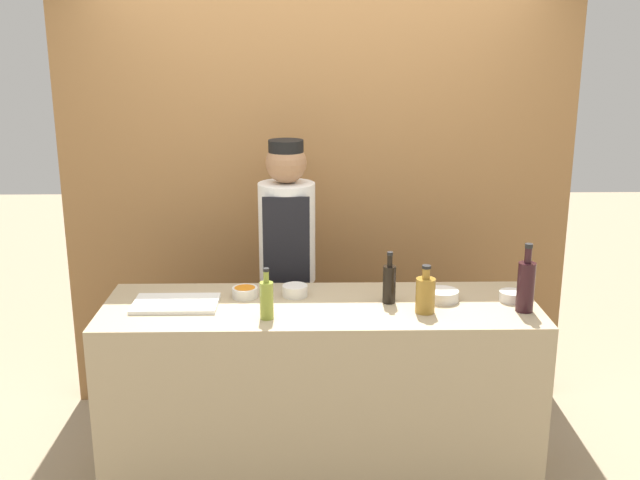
# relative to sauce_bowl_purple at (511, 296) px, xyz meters

# --- Properties ---
(cabinet_wall) EXTENTS (2.93, 0.18, 2.40)m
(cabinet_wall) POSITION_rel_sauce_bowl_purple_xyz_m (-0.91, 0.97, 0.22)
(cabinet_wall) COLOR olive
(cabinet_wall) RESTS_ON ground_plane
(counter) EXTENTS (2.04, 0.64, 0.96)m
(counter) POSITION_rel_sauce_bowl_purple_xyz_m (-0.91, -0.04, -0.51)
(counter) COLOR tan
(counter) RESTS_ON ground_plane
(sauce_bowl_purple) EXTENTS (0.12, 0.12, 0.05)m
(sauce_bowl_purple) POSITION_rel_sauce_bowl_purple_xyz_m (0.00, 0.00, 0.00)
(sauce_bowl_purple) COLOR silver
(sauce_bowl_purple) RESTS_ON counter
(sauce_bowl_orange) EXTENTS (0.12, 0.12, 0.05)m
(sauce_bowl_orange) POSITION_rel_sauce_bowl_purple_xyz_m (-1.27, 0.08, 0.00)
(sauce_bowl_orange) COLOR silver
(sauce_bowl_orange) RESTS_ON counter
(sauce_bowl_red) EXTENTS (0.12, 0.12, 0.05)m
(sauce_bowl_red) POSITION_rel_sauce_bowl_purple_xyz_m (-1.03, 0.09, 0.00)
(sauce_bowl_red) COLOR silver
(sauce_bowl_red) RESTS_ON counter
(sauce_bowl_white) EXTENTS (0.16, 0.16, 0.05)m
(sauce_bowl_white) POSITION_rel_sauce_bowl_purple_xyz_m (-0.33, 0.01, 0.00)
(sauce_bowl_white) COLOR silver
(sauce_bowl_white) RESTS_ON counter
(cutting_board) EXTENTS (0.39, 0.25, 0.02)m
(cutting_board) POSITION_rel_sauce_bowl_purple_xyz_m (-1.59, -0.04, -0.02)
(cutting_board) COLOR white
(cutting_board) RESTS_ON counter
(bottle_soy) EXTENTS (0.06, 0.06, 0.25)m
(bottle_soy) POSITION_rel_sauce_bowl_purple_xyz_m (-0.59, -0.01, 0.07)
(bottle_soy) COLOR black
(bottle_soy) RESTS_ON counter
(bottle_vinegar) EXTENTS (0.09, 0.09, 0.22)m
(bottle_vinegar) POSITION_rel_sauce_bowl_purple_xyz_m (-0.44, -0.14, 0.06)
(bottle_vinegar) COLOR olive
(bottle_vinegar) RESTS_ON counter
(bottle_oil) EXTENTS (0.06, 0.06, 0.24)m
(bottle_oil) POSITION_rel_sauce_bowl_purple_xyz_m (-1.15, -0.21, 0.07)
(bottle_oil) COLOR olive
(bottle_oil) RESTS_ON counter
(bottle_wine) EXTENTS (0.08, 0.08, 0.32)m
(bottle_wine) POSITION_rel_sauce_bowl_purple_xyz_m (0.02, -0.13, 0.10)
(bottle_wine) COLOR black
(bottle_wine) RESTS_ON counter
(chef_center) EXTENTS (0.30, 0.30, 1.66)m
(chef_center) POSITION_rel_sauce_bowl_purple_xyz_m (-1.08, 0.51, -0.06)
(chef_center) COLOR #28282D
(chef_center) RESTS_ON ground_plane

